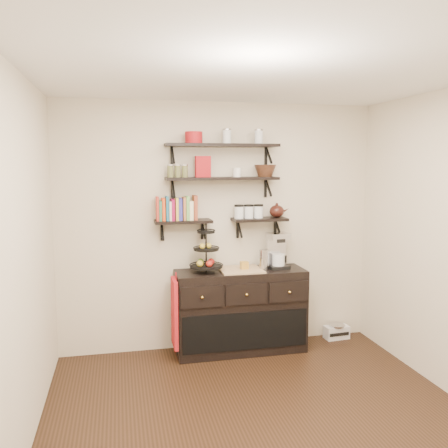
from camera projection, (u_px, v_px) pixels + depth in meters
floor at (267, 426)px, 3.71m from camera, size 3.50×3.50×0.00m
ceiling at (271, 71)px, 3.36m from camera, size 3.50×3.50×0.02m
back_wall at (220, 227)px, 5.23m from camera, size 3.50×0.02×2.70m
left_wall at (18, 268)px, 3.16m from camera, size 0.02×3.50×2.70m
shelf_top at (222, 145)px, 4.99m from camera, size 1.20×0.27×0.23m
shelf_mid at (222, 179)px, 5.03m from camera, size 1.20×0.27×0.23m
shelf_low_left at (183, 222)px, 5.01m from camera, size 0.60×0.25×0.23m
shelf_low_right at (259, 220)px, 5.20m from camera, size 0.60×0.25×0.23m
cookbooks at (178, 209)px, 4.98m from camera, size 0.43×0.15×0.26m
glass_canisters at (249, 212)px, 5.16m from camera, size 0.32×0.10×0.13m
sideboard at (240, 311)px, 5.15m from camera, size 1.40×0.50×0.92m
fruit_stand at (206, 256)px, 5.00m from camera, size 0.35×0.35×0.51m
candle at (244, 265)px, 5.10m from camera, size 0.08×0.08×0.08m
coffee_maker at (277, 251)px, 5.19m from camera, size 0.24×0.23×0.39m
thermal_carafe at (264, 260)px, 5.12m from camera, size 0.11×0.11×0.22m
apron at (175, 313)px, 4.89m from camera, size 0.04×0.31×0.71m
radio at (337, 332)px, 5.56m from camera, size 0.29×0.20×0.17m
recipe_box at (203, 167)px, 4.97m from camera, size 0.16×0.07×0.22m
walnut_bowl at (265, 171)px, 5.12m from camera, size 0.24×0.24×0.13m
ramekins at (237, 172)px, 5.06m from camera, size 0.09×0.09×0.10m
teapot at (277, 210)px, 5.22m from camera, size 0.23×0.18×0.16m
red_pot at (194, 138)px, 4.91m from camera, size 0.18×0.18×0.12m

